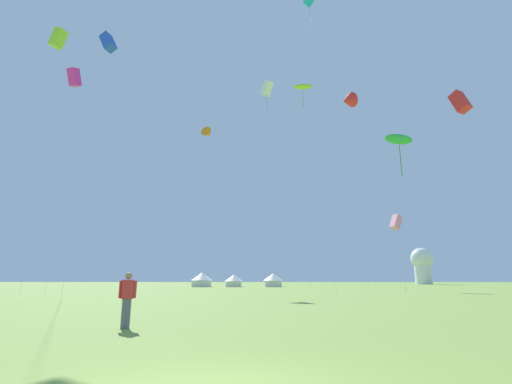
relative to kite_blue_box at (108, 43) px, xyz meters
name	(u,v)px	position (x,y,z in m)	size (l,w,h in m)	color
kite_blue_box	(108,43)	(0.00, 0.00, 0.00)	(1.74, 1.78, 22.32)	blue
kite_red_box	(460,102)	(38.84, 16.43, 2.42)	(3.22, 3.09, 25.37)	red
kite_green_parafoil	(399,139)	(30.67, 16.83, -2.49)	(4.47, 2.95, 19.68)	green
kite_lime_box	(58,39)	(-10.93, 10.25, 7.97)	(2.08, 2.26, 30.62)	#99DB2D
kite_red_delta	(348,100)	(28.04, 30.88, 10.17)	(3.89, 3.89, 33.17)	red
kite_orange_delta	(208,134)	(5.67, 20.31, -0.11)	(2.46, 2.81, 22.16)	orange
kite_pink_box	(396,222)	(31.57, 22.83, -12.22)	(1.97, 2.94, 10.24)	pink
kite_white_box	(267,89)	(14.08, 30.97, 12.58)	(2.56, 2.79, 35.45)	white
kite_lime_parafoil	(303,87)	(20.25, 29.71, 12.17)	(3.19, 1.91, 34.06)	#99DB2D
kite_cyan_diamond	(310,13)	(19.65, 14.51, 14.51)	(2.45, 1.47, 38.62)	#1EB7CC
kite_magenta_box	(74,77)	(-8.97, 11.22, 3.40)	(1.43, 1.91, 25.92)	#E02DA3
person_spectator	(127,301)	(8.91, -15.55, -20.52)	(0.57, 0.32, 1.73)	#565B66
festival_tent_right	(202,279)	(0.93, 48.62, -19.81)	(4.32, 4.32, 2.81)	white
festival_tent_left	(234,280)	(7.40, 48.62, -20.03)	(3.72, 3.72, 2.41)	white
festival_tent_center	(273,279)	(15.33, 48.62, -19.91)	(4.05, 4.05, 2.63)	white
observatory_dome	(422,264)	(61.39, 86.60, -15.35)	(6.40, 6.40, 10.80)	white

